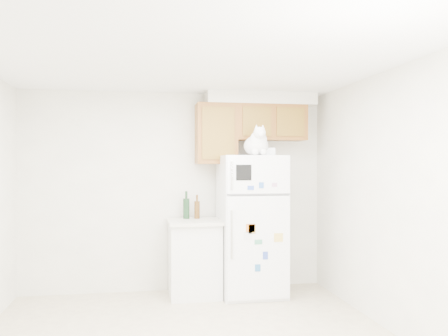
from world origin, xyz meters
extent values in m
cube|color=white|center=(0.00, 2.00, 1.25)|extent=(3.80, 0.04, 2.50)
cube|color=white|center=(0.00, -2.00, 1.25)|extent=(3.80, 0.04, 2.50)
cube|color=white|center=(1.90, 0.00, 1.25)|extent=(0.04, 4.00, 2.50)
cube|color=white|center=(0.00, 0.00, 2.50)|extent=(3.80, 4.00, 0.04)
cube|color=brown|center=(1.20, 1.82, 2.12)|extent=(0.90, 0.33, 0.45)
cube|color=brown|center=(0.50, 1.82, 1.98)|extent=(0.50, 0.33, 0.75)
cube|color=silver|center=(1.07, 1.83, 2.42)|extent=(1.40, 0.37, 0.15)
cube|color=white|center=(0.90, 1.62, 0.85)|extent=(0.76, 0.72, 1.70)
cube|color=white|center=(0.90, 1.25, 1.48)|extent=(0.74, 0.03, 0.44)
cube|color=white|center=(0.90, 1.25, 0.64)|extent=(0.74, 0.03, 1.19)
cube|color=#59595B|center=(0.90, 1.25, 1.25)|extent=(0.74, 0.03, 0.02)
cylinder|color=silver|center=(0.58, 1.22, 1.47)|extent=(0.02, 0.02, 0.32)
cylinder|color=silver|center=(0.58, 1.22, 0.80)|extent=(0.02, 0.02, 0.55)
cube|color=black|center=(0.72, 1.23, 1.50)|extent=(0.18, 0.00, 0.18)
cube|color=white|center=(0.74, 1.23, 1.05)|extent=(0.22, 0.00, 0.28)
cube|color=#2F44A4|center=(0.98, 1.23, 0.55)|extent=(0.06, 0.00, 0.09)
cube|color=#3455B7|center=(0.80, 1.23, 1.33)|extent=(0.08, 0.00, 0.05)
cube|color=#26619A|center=(0.89, 1.23, 0.41)|extent=(0.07, 0.00, 0.08)
cube|color=orange|center=(0.80, 1.23, 0.87)|extent=(0.10, 0.00, 0.10)
cube|color=#3E8967|center=(0.89, 1.23, 0.70)|extent=(0.09, 0.00, 0.06)
cube|color=#B883A5|center=(1.08, 1.23, 1.36)|extent=(0.06, 0.00, 0.05)
cube|color=silver|center=(0.77, 1.23, 0.78)|extent=(0.10, 0.00, 0.09)
cube|color=gold|center=(1.13, 1.23, 0.75)|extent=(0.11, 0.00, 0.10)
cube|color=gold|center=(0.82, 1.23, 0.85)|extent=(0.08, 0.00, 0.11)
cube|color=#3160AE|center=(0.93, 1.23, 1.35)|extent=(0.06, 0.00, 0.07)
cube|color=white|center=(0.21, 1.68, 0.44)|extent=(0.60, 0.60, 0.88)
cube|color=silver|center=(0.21, 1.66, 0.90)|extent=(0.64, 0.64, 0.04)
ellipsoid|color=white|center=(0.92, 1.45, 1.81)|extent=(0.28, 0.38, 0.24)
ellipsoid|color=white|center=(0.92, 1.34, 1.87)|extent=(0.21, 0.17, 0.23)
sphere|color=white|center=(0.92, 1.28, 1.96)|extent=(0.14, 0.14, 0.14)
cone|color=white|center=(0.88, 1.28, 2.03)|extent=(0.05, 0.05, 0.05)
cone|color=white|center=(0.96, 1.28, 2.03)|extent=(0.05, 0.05, 0.05)
cone|color=#D88C8C|center=(0.88, 1.27, 2.02)|extent=(0.03, 0.03, 0.03)
cone|color=#D88C8C|center=(0.96, 1.27, 2.02)|extent=(0.03, 0.03, 0.03)
sphere|color=white|center=(0.92, 1.22, 1.93)|extent=(0.06, 0.06, 0.06)
sphere|color=white|center=(0.87, 1.29, 1.74)|extent=(0.08, 0.08, 0.08)
sphere|color=white|center=(0.97, 1.29, 1.74)|extent=(0.08, 0.08, 0.08)
cylinder|color=white|center=(1.04, 1.58, 1.74)|extent=(0.17, 0.24, 0.08)
cube|color=white|center=(1.13, 1.76, 1.75)|extent=(0.20, 0.17, 0.10)
cube|color=white|center=(1.07, 1.45, 1.74)|extent=(0.16, 0.12, 0.09)
camera|label=1|loc=(-0.45, -4.02, 1.59)|focal=38.00mm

